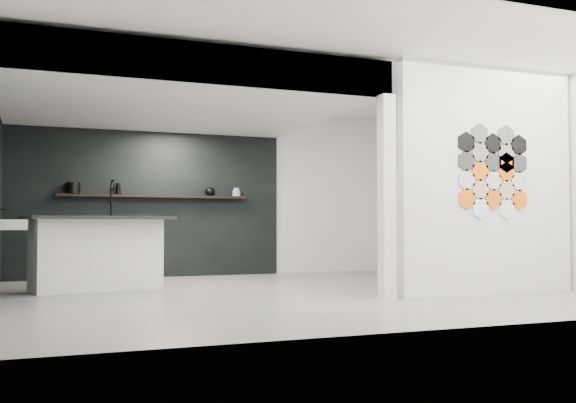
{
  "coord_description": "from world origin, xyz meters",
  "views": [
    {
      "loc": [
        -2.86,
        -7.47,
        0.87
      ],
      "look_at": [
        0.1,
        0.3,
        1.15
      ],
      "focal_mm": 40.0,
      "sensor_mm": 36.0,
      "label": 1
    }
  ],
  "objects_px": {
    "stockpot": "(73,188)",
    "kettle": "(210,192)",
    "glass_bowl": "(236,194)",
    "utensil_cup": "(118,191)",
    "bottle_dark": "(118,189)",
    "wall_basin": "(10,225)",
    "glass_vase": "(236,192)",
    "kitchen_island": "(97,252)",
    "partition_panel": "(487,180)"
  },
  "relations": [
    {
      "from": "stockpot",
      "to": "kettle",
      "type": "relative_size",
      "value": 1.27
    },
    {
      "from": "kettle",
      "to": "glass_bowl",
      "type": "xyz_separation_m",
      "value": [
        0.45,
        0.0,
        -0.02
      ]
    },
    {
      "from": "glass_bowl",
      "to": "utensil_cup",
      "type": "height_order",
      "value": "utensil_cup"
    },
    {
      "from": "kettle",
      "to": "utensil_cup",
      "type": "xyz_separation_m",
      "value": [
        -1.48,
        0.0,
        -0.02
      ]
    },
    {
      "from": "glass_bowl",
      "to": "bottle_dark",
      "type": "height_order",
      "value": "bottle_dark"
    },
    {
      "from": "wall_basin",
      "to": "glass_vase",
      "type": "height_order",
      "value": "glass_vase"
    },
    {
      "from": "kitchen_island",
      "to": "glass_bowl",
      "type": "xyz_separation_m",
      "value": [
        2.36,
        1.65,
        0.87
      ]
    },
    {
      "from": "bottle_dark",
      "to": "utensil_cup",
      "type": "xyz_separation_m",
      "value": [
        0.0,
        0.0,
        -0.04
      ]
    },
    {
      "from": "kitchen_island",
      "to": "glass_vase",
      "type": "xyz_separation_m",
      "value": [
        2.36,
        1.65,
        0.9
      ]
    },
    {
      "from": "kettle",
      "to": "glass_bowl",
      "type": "bearing_deg",
      "value": -13.82
    },
    {
      "from": "wall_basin",
      "to": "bottle_dark",
      "type": "bearing_deg",
      "value": 54.73
    },
    {
      "from": "stockpot",
      "to": "utensil_cup",
      "type": "distance_m",
      "value": 0.67
    },
    {
      "from": "kitchen_island",
      "to": "glass_bowl",
      "type": "height_order",
      "value": "kitchen_island"
    },
    {
      "from": "bottle_dark",
      "to": "utensil_cup",
      "type": "distance_m",
      "value": 0.04
    },
    {
      "from": "glass_bowl",
      "to": "bottle_dark",
      "type": "distance_m",
      "value": 1.93
    },
    {
      "from": "partition_panel",
      "to": "kitchen_island",
      "type": "xyz_separation_m",
      "value": [
        -4.43,
        2.21,
        -0.91
      ]
    },
    {
      "from": "partition_panel",
      "to": "bottle_dark",
      "type": "xyz_separation_m",
      "value": [
        -4.0,
        3.87,
        0.01
      ]
    },
    {
      "from": "partition_panel",
      "to": "glass_bowl",
      "type": "distance_m",
      "value": 4.39
    },
    {
      "from": "wall_basin",
      "to": "glass_bowl",
      "type": "relative_size",
      "value": 4.59
    },
    {
      "from": "kitchen_island",
      "to": "glass_vase",
      "type": "bearing_deg",
      "value": 22.39
    },
    {
      "from": "wall_basin",
      "to": "glass_bowl",
      "type": "bearing_deg",
      "value": 31.35
    },
    {
      "from": "partition_panel",
      "to": "utensil_cup",
      "type": "height_order",
      "value": "partition_panel"
    },
    {
      "from": "kitchen_island",
      "to": "utensil_cup",
      "type": "relative_size",
      "value": 18.97
    },
    {
      "from": "partition_panel",
      "to": "kettle",
      "type": "bearing_deg",
      "value": 123.17
    },
    {
      "from": "kitchen_island",
      "to": "glass_vase",
      "type": "distance_m",
      "value": 3.02
    },
    {
      "from": "kitchen_island",
      "to": "utensil_cup",
      "type": "bearing_deg",
      "value": 62.79
    },
    {
      "from": "stockpot",
      "to": "glass_bowl",
      "type": "relative_size",
      "value": 1.62
    },
    {
      "from": "stockpot",
      "to": "glass_bowl",
      "type": "height_order",
      "value": "stockpot"
    },
    {
      "from": "utensil_cup",
      "to": "stockpot",
      "type": "bearing_deg",
      "value": 180.0
    },
    {
      "from": "partition_panel",
      "to": "bottle_dark",
      "type": "relative_size",
      "value": 16.05
    },
    {
      "from": "glass_bowl",
      "to": "glass_vase",
      "type": "xyz_separation_m",
      "value": [
        0.0,
        0.0,
        0.02
      ]
    },
    {
      "from": "stockpot",
      "to": "utensil_cup",
      "type": "bearing_deg",
      "value": 0.0
    },
    {
      "from": "kettle",
      "to": "bottle_dark",
      "type": "bearing_deg",
      "value": 166.18
    },
    {
      "from": "partition_panel",
      "to": "kitchen_island",
      "type": "relative_size",
      "value": 1.44
    },
    {
      "from": "bottle_dark",
      "to": "utensil_cup",
      "type": "height_order",
      "value": "bottle_dark"
    },
    {
      "from": "utensil_cup",
      "to": "kettle",
      "type": "bearing_deg",
      "value": 0.0
    },
    {
      "from": "kettle",
      "to": "glass_bowl",
      "type": "distance_m",
      "value": 0.45
    },
    {
      "from": "kitchen_island",
      "to": "utensil_cup",
      "type": "distance_m",
      "value": 1.92
    },
    {
      "from": "partition_panel",
      "to": "bottle_dark",
      "type": "bearing_deg",
      "value": 136.02
    },
    {
      "from": "kettle",
      "to": "glass_vase",
      "type": "xyz_separation_m",
      "value": [
        0.45,
        0.0,
        -0.0
      ]
    },
    {
      "from": "kettle",
      "to": "kitchen_island",
      "type": "bearing_deg",
      "value": -152.94
    },
    {
      "from": "glass_bowl",
      "to": "wall_basin",
      "type": "bearing_deg",
      "value": -148.65
    },
    {
      "from": "glass_vase",
      "to": "bottle_dark",
      "type": "bearing_deg",
      "value": 180.0
    },
    {
      "from": "kitchen_island",
      "to": "kettle",
      "type": "height_order",
      "value": "same"
    },
    {
      "from": "glass_vase",
      "to": "kitchen_island",
      "type": "bearing_deg",
      "value": -145.01
    },
    {
      "from": "kitchen_island",
      "to": "partition_panel",
      "type": "bearing_deg",
      "value": -39.13
    },
    {
      "from": "partition_panel",
      "to": "kitchen_island",
      "type": "distance_m",
      "value": 5.04
    },
    {
      "from": "wall_basin",
      "to": "glass_vase",
      "type": "distance_m",
      "value": 4.01
    },
    {
      "from": "stockpot",
      "to": "glass_bowl",
      "type": "xyz_separation_m",
      "value": [
        2.6,
        0.0,
        -0.04
      ]
    },
    {
      "from": "partition_panel",
      "to": "glass_vase",
      "type": "relative_size",
      "value": 20.48
    }
  ]
}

